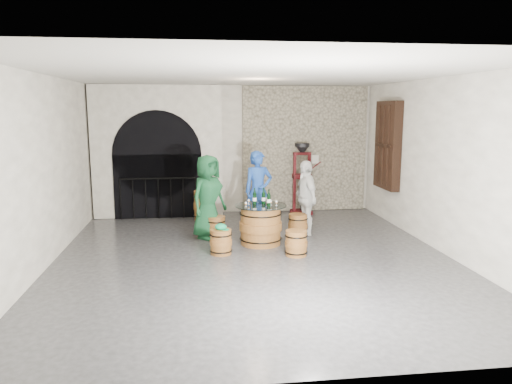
{
  "coord_description": "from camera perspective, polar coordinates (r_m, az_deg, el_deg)",
  "views": [
    {
      "loc": [
        -1.0,
        -8.25,
        2.63
      ],
      "look_at": [
        0.15,
        0.84,
        1.05
      ],
      "focal_mm": 34.0,
      "sensor_mm": 36.0,
      "label": 1
    }
  ],
  "objects": [
    {
      "name": "person_blue",
      "position": [
        10.53,
        0.28,
        0.15
      ],
      "size": [
        0.71,
        0.54,
        1.73
      ],
      "primitive_type": "imported",
      "rotation": [
        0.0,
        0.0,
        0.21
      ],
      "color": "#1C449B",
      "rests_on": "ground"
    },
    {
      "name": "side_barrel",
      "position": [
        11.62,
        -6.08,
        -1.57
      ],
      "size": [
        0.53,
        0.53,
        0.71
      ],
      "rotation": [
        0.0,
        0.0,
        0.31
      ],
      "color": "brown",
      "rests_on": "ground"
    },
    {
      "name": "barrel_stool_near_left",
      "position": [
        8.91,
        -4.15,
        -5.87
      ],
      "size": [
        0.42,
        0.42,
        0.46
      ],
      "color": "brown",
      "rests_on": "ground"
    },
    {
      "name": "person_green",
      "position": [
        9.91,
        -5.64,
        -0.57
      ],
      "size": [
        0.98,
        0.97,
        1.71
      ],
      "primitive_type": "imported",
      "rotation": [
        0.0,
        0.0,
        0.77
      ],
      "color": "#134625",
      "rests_on": "ground"
    },
    {
      "name": "barrel_stool_left",
      "position": [
        9.96,
        -4.75,
        -4.19
      ],
      "size": [
        0.42,
        0.42,
        0.46
      ],
      "color": "brown",
      "rests_on": "ground"
    },
    {
      "name": "tasting_glass_b",
      "position": [
        9.4,
        1.76,
        -1.28
      ],
      "size": [
        0.05,
        0.05,
        0.1
      ],
      "primitive_type": null,
      "color": "#B16622",
      "rests_on": "barrel_table"
    },
    {
      "name": "tasting_glass_f",
      "position": [
        9.49,
        -0.87,
        -1.16
      ],
      "size": [
        0.05,
        0.05,
        0.1
      ],
      "primitive_type": null,
      "color": "#B16622",
      "rests_on": "barrel_table"
    },
    {
      "name": "person_white",
      "position": [
        10.2,
        5.86,
        -0.68
      ],
      "size": [
        0.52,
        0.97,
        1.57
      ],
      "primitive_type": "imported",
      "rotation": [
        0.0,
        0.0,
        -1.41
      ],
      "color": "silver",
      "rests_on": "ground"
    },
    {
      "name": "ceiling",
      "position": [
        8.33,
        -0.29,
        13.71
      ],
      "size": [
        8.0,
        8.0,
        0.0
      ],
      "primitive_type": "plane",
      "rotation": [
        3.14,
        0.0,
        0.0
      ],
      "color": "beige",
      "rests_on": "wall_back"
    },
    {
      "name": "control_box",
      "position": [
        12.56,
        6.93,
        3.86
      ],
      "size": [
        0.18,
        0.1,
        0.22
      ],
      "primitive_type": "cube",
      "color": "silver",
      "rests_on": "wall_back"
    },
    {
      "name": "barrel_stool_right",
      "position": [
        10.17,
        4.95,
        -3.9
      ],
      "size": [
        0.42,
        0.42,
        0.46
      ],
      "color": "brown",
      "rests_on": "ground"
    },
    {
      "name": "wine_bottle_right",
      "position": [
        9.5,
        0.91,
        -0.65
      ],
      "size": [
        0.08,
        0.08,
        0.32
      ],
      "color": "black",
      "rests_on": "barrel_table"
    },
    {
      "name": "wall_left",
      "position": [
        8.68,
        -23.88,
        2.13
      ],
      "size": [
        0.0,
        8.0,
        8.0
      ],
      "primitive_type": "plane",
      "rotation": [
        1.57,
        0.0,
        1.57
      ],
      "color": "silver",
      "rests_on": "ground"
    },
    {
      "name": "wall_front",
      "position": [
        4.49,
        5.88,
        -3.54
      ],
      "size": [
        8.0,
        0.0,
        8.0
      ],
      "primitive_type": "plane",
      "rotation": [
        -1.57,
        0.0,
        0.0
      ],
      "color": "silver",
      "rests_on": "ground"
    },
    {
      "name": "arched_opening",
      "position": [
        12.07,
        -11.47,
        4.61
      ],
      "size": [
        3.1,
        0.6,
        3.19
      ],
      "color": "silver",
      "rests_on": "ground"
    },
    {
      "name": "stone_facing_panel",
      "position": [
        12.55,
        5.75,
        5.03
      ],
      "size": [
        3.2,
        0.12,
        3.18
      ],
      "primitive_type": "cube",
      "color": "tan",
      "rests_on": "ground"
    },
    {
      "name": "ground",
      "position": [
        8.72,
        -0.27,
        -7.77
      ],
      "size": [
        8.0,
        8.0,
        0.0
      ],
      "primitive_type": "plane",
      "color": "#2C2C2E",
      "rests_on": "ground"
    },
    {
      "name": "tasting_glass_d",
      "position": [
        9.72,
        1.3,
        -0.91
      ],
      "size": [
        0.05,
        0.05,
        0.1
      ],
      "primitive_type": null,
      "color": "#B16622",
      "rests_on": "barrel_table"
    },
    {
      "name": "barrel_table",
      "position": [
        9.5,
        0.54,
        -3.88
      ],
      "size": [
        1.01,
        1.01,
        0.78
      ],
      "color": "brown",
      "rests_on": "ground"
    },
    {
      "name": "barrel_stool_near_right",
      "position": [
        8.83,
        4.75,
        -6.02
      ],
      "size": [
        0.42,
        0.42,
        0.46
      ],
      "color": "brown",
      "rests_on": "ground"
    },
    {
      "name": "shuttered_window",
      "position": [
        11.55,
        15.19,
        5.32
      ],
      "size": [
        0.23,
        1.1,
        2.0
      ],
      "color": "black",
      "rests_on": "wall_right"
    },
    {
      "name": "wall_back",
      "position": [
        12.34,
        -2.52,
        4.99
      ],
      "size": [
        8.0,
        0.0,
        8.0
      ],
      "primitive_type": "plane",
      "rotation": [
        1.57,
        0.0,
        0.0
      ],
      "color": "silver",
      "rests_on": "ground"
    },
    {
      "name": "tasting_glass_c",
      "position": [
        9.7,
        -0.18,
        -0.92
      ],
      "size": [
        0.05,
        0.05,
        0.1
      ],
      "primitive_type": null,
      "color": "#B16622",
      "rests_on": "barrel_table"
    },
    {
      "name": "tasting_glass_e",
      "position": [
        9.37,
        2.41,
        -1.31
      ],
      "size": [
        0.05,
        0.05,
        0.1
      ],
      "primitive_type": null,
      "color": "#B16622",
      "rests_on": "barrel_table"
    },
    {
      "name": "barrel_stool_far",
      "position": [
        10.51,
        0.3,
        -3.42
      ],
      "size": [
        0.42,
        0.42,
        0.46
      ],
      "color": "brown",
      "rests_on": "ground"
    },
    {
      "name": "green_cap",
      "position": [
        8.83,
        -4.15,
        -4.11
      ],
      "size": [
        0.26,
        0.21,
        0.12
      ],
      "color": "#0C8A53",
      "rests_on": "barrel_stool_near_left"
    },
    {
      "name": "wall_right",
      "position": [
        9.45,
        21.31,
        2.86
      ],
      "size": [
        0.0,
        8.0,
        8.0
      ],
      "primitive_type": "plane",
      "rotation": [
        1.57,
        0.0,
        -1.57
      ],
      "color": "silver",
      "rests_on": "ground"
    },
    {
      "name": "wine_bottle_center",
      "position": [
        9.32,
        1.52,
        -0.85
      ],
      "size": [
        0.08,
        0.08,
        0.32
      ],
      "color": "black",
      "rests_on": "barrel_table"
    },
    {
      "name": "tasting_glass_a",
      "position": [
        9.23,
        -1.19,
        -1.48
      ],
      "size": [
        0.05,
        0.05,
        0.1
      ],
      "primitive_type": null,
      "color": "#B16622",
      "rests_on": "barrel_table"
    },
    {
      "name": "corking_press",
      "position": [
        12.18,
        5.42,
        2.23
      ],
      "size": [
        0.74,
        0.43,
        1.79
      ],
      "rotation": [
        0.0,
        0.0,
        0.06
      ],
      "color": "#470B10",
      "rests_on": "ground"
    },
    {
      "name": "wine_bottle_left",
      "position": [
        9.47,
        -0.16,
        -0.68
      ],
      "size": [
        0.08,
        0.08,
        0.32
      ],
      "color": "black",
      "rests_on": "barrel_table"
    }
  ]
}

